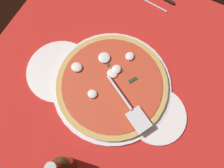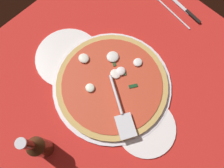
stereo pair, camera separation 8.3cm
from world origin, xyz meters
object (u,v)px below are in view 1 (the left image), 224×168
object	(u,v)px
dinner_plate_right	(60,71)
pizza_server	(129,106)
dinner_plate_left	(157,115)
beer_bottle	(62,167)
pizza	(112,84)

from	to	relation	value
dinner_plate_right	pizza_server	bearing A→B (deg)	177.26
dinner_plate_left	dinner_plate_right	distance (cm)	40.09
dinner_plate_right	beer_bottle	distance (cm)	35.89
pizza_server	pizza	bearing A→B (deg)	-179.87
dinner_plate_left	beer_bottle	world-z (taller)	beer_bottle
dinner_plate_left	pizza	bearing A→B (deg)	-8.72
dinner_plate_right	pizza_server	distance (cm)	30.00
pizza	pizza_server	xyz separation A→B (cm)	(-9.40, 5.30, 2.25)
pizza_server	beer_bottle	bearing A→B (deg)	-79.80
dinner_plate_left	beer_bottle	distance (cm)	36.36
dinner_plate_left	pizza	xyz separation A→B (cm)	(19.74, -3.03, 1.41)
dinner_plate_left	pizza	world-z (taller)	pizza
dinner_plate_right	pizza_server	world-z (taller)	pizza_server
pizza_server	beer_bottle	size ratio (longest dim) A/B	0.95
pizza_server	beer_bottle	xyz separation A→B (cm)	(9.51, 27.06, 4.57)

